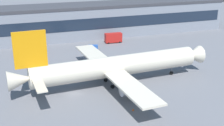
# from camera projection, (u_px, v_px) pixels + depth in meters

# --- Properties ---
(ground_plane) EXTENTS (600.00, 600.00, 0.00)m
(ground_plane) POSITION_uv_depth(u_px,v_px,m) (74.00, 94.00, 79.70)
(ground_plane) COLOR slate
(terminal_building) EXTENTS (177.87, 17.84, 14.76)m
(terminal_building) POSITION_uv_depth(u_px,v_px,m) (42.00, 23.00, 129.73)
(terminal_building) COLOR gray
(terminal_building) RESTS_ON ground_plane
(airliner) EXTENTS (58.42, 49.80, 17.63)m
(airliner) POSITION_uv_depth(u_px,v_px,m) (114.00, 66.00, 84.10)
(airliner) COLOR beige
(airliner) RESTS_ON ground_plane
(catering_truck) EXTENTS (7.28, 2.83, 4.15)m
(catering_truck) POSITION_uv_depth(u_px,v_px,m) (114.00, 38.00, 127.19)
(catering_truck) COLOR red
(catering_truck) RESTS_ON ground_plane
(baggage_tug) EXTENTS (4.04, 3.03, 1.85)m
(baggage_tug) POSITION_uv_depth(u_px,v_px,m) (93.00, 47.00, 117.80)
(baggage_tug) COLOR #2651A5
(baggage_tug) RESTS_ON ground_plane
(stair_truck) EXTENTS (6.46, 4.44, 3.55)m
(stair_truck) POSITION_uv_depth(u_px,v_px,m) (33.00, 49.00, 112.58)
(stair_truck) COLOR red
(stair_truck) RESTS_ON ground_plane
(traffic_cone_0) EXTENTS (0.48, 0.48, 0.60)m
(traffic_cone_0) POSITION_uv_depth(u_px,v_px,m) (133.00, 109.00, 70.88)
(traffic_cone_0) COLOR #F2590C
(traffic_cone_0) RESTS_ON ground_plane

